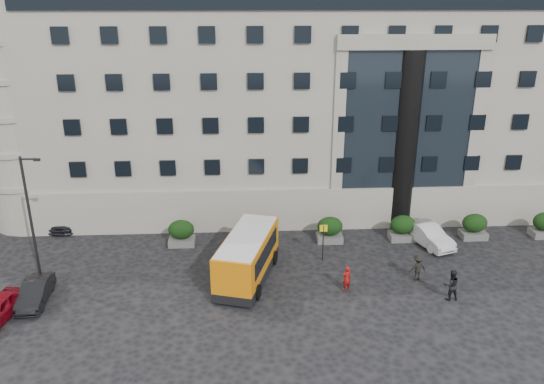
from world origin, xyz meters
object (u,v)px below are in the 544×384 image
at_px(hedge_b, 256,231).
at_px(pedestrian_b, 451,285).
at_px(hedge_d, 403,228).
at_px(bus_stop_sign, 323,236).
at_px(red_truck, 86,199).
at_px(pedestrian_c, 418,268).
at_px(minibus, 247,255).
at_px(pedestrian_a, 347,279).
at_px(white_taxi, 428,234).
at_px(hedge_a, 181,233).
at_px(parked_car_b, 35,292).
at_px(hedge_c, 330,229).
at_px(hedge_e, 474,226).
at_px(parked_car_c, 70,216).
at_px(street_lamp, 31,217).
at_px(parked_car_d, 65,211).

height_order(hedge_b, pedestrian_b, pedestrian_b).
height_order(hedge_d, bus_stop_sign, bus_stop_sign).
height_order(red_truck, pedestrian_c, red_truck).
xyz_separation_m(minibus, pedestrian_a, (5.80, -1.76, -0.79)).
distance_m(white_taxi, pedestrian_a, 9.00).
xyz_separation_m(hedge_a, parked_car_b, (-7.50, -7.00, -0.30)).
bearing_deg(hedge_c, hedge_d, 0.00).
relative_size(parked_car_b, pedestrian_a, 2.40).
bearing_deg(pedestrian_b, hedge_e, -121.73).
xyz_separation_m(hedge_d, red_truck, (-23.64, 5.70, 0.43)).
distance_m(hedge_d, minibus, 12.11).
bearing_deg(parked_car_c, white_taxi, -6.56).
bearing_deg(pedestrian_b, pedestrian_a, -13.68).
relative_size(hedge_c, street_lamp, 0.23).
relative_size(hedge_a, minibus, 0.25).
xyz_separation_m(parked_car_c, pedestrian_c, (23.75, -9.68, 0.14)).
height_order(pedestrian_a, pedestrian_c, pedestrian_c).
relative_size(minibus, white_taxi, 1.64).
relative_size(red_truck, parked_car_d, 1.12).
distance_m(hedge_b, pedestrian_b, 13.51).
distance_m(pedestrian_a, pedestrian_b, 5.91).
bearing_deg(hedge_d, parked_car_c, 170.66).
xyz_separation_m(white_taxi, pedestrian_c, (-2.26, -4.86, 0.11)).
relative_size(hedge_b, pedestrian_b, 0.99).
height_order(street_lamp, pedestrian_a, street_lamp).
bearing_deg(pedestrian_b, white_taxi, -99.52).
xyz_separation_m(pedestrian_b, pedestrian_c, (-1.22, 2.29, -0.10)).
bearing_deg(pedestrian_c, bus_stop_sign, -38.16).
xyz_separation_m(hedge_d, parked_car_d, (-25.20, 5.14, -0.29)).
height_order(pedestrian_b, pedestrian_c, pedestrian_b).
xyz_separation_m(hedge_e, bus_stop_sign, (-11.30, -2.80, 0.80)).
bearing_deg(pedestrian_a, red_truck, -57.19).
bearing_deg(street_lamp, bus_stop_sign, 6.54).
distance_m(street_lamp, parked_car_b, 4.36).
relative_size(hedge_d, minibus, 0.25).
relative_size(bus_stop_sign, parked_car_c, 0.52).
distance_m(bus_stop_sign, white_taxi, 7.98).
xyz_separation_m(hedge_a, parked_car_d, (-9.60, 5.14, -0.29)).
height_order(hedge_c, pedestrian_c, hedge_c).
distance_m(hedge_b, white_taxi, 11.99).
relative_size(red_truck, pedestrian_c, 3.09).
relative_size(parked_car_b, pedestrian_b, 2.04).
relative_size(hedge_b, parked_car_d, 0.40).
height_order(hedge_e, pedestrian_b, pedestrian_b).
bearing_deg(red_truck, bus_stop_sign, -32.67).
height_order(minibus, pedestrian_c, minibus).
xyz_separation_m(hedge_c, bus_stop_sign, (-0.90, -2.80, 0.80)).
bearing_deg(street_lamp, parked_car_d, 99.50).
relative_size(minibus, red_truck, 1.41).
xyz_separation_m(hedge_d, pedestrian_a, (-5.25, -6.68, -0.14)).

